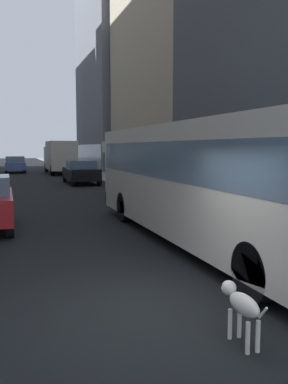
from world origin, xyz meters
name	(u,v)px	position (x,y,z in m)	size (l,w,h in m)	color
ground_plane	(29,174)	(0.00, 35.00, 0.00)	(120.00, 120.00, 0.00)	black
sidewalk_right	(89,172)	(5.70, 35.00, 0.07)	(2.40, 110.00, 0.15)	gray
building_right_mid	(194,26)	(11.90, 24.10, 11.68)	(9.35, 15.53, 23.37)	#B2A893
building_right_far	(133,58)	(11.90, 40.11, 12.44)	(10.56, 15.12, 24.89)	slate
transit_bus	(203,175)	(2.80, 3.88, 1.78)	(2.78, 11.53, 3.05)	silver
car_black_suv	(81,172)	(2.80, 22.48, 0.83)	(1.93, 4.64, 1.62)	black
car_blue_hatchback	(15,164)	(-1.20, 37.18, 0.82)	(1.89, 4.54, 1.62)	#4C6BB7
box_truck	(60,156)	(2.80, 34.02, 1.67)	(2.30, 7.50, 3.05)	silver
dalmatian_dog	(241,304)	(0.72, -1.43, 0.51)	(0.22, 0.96, 0.72)	white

